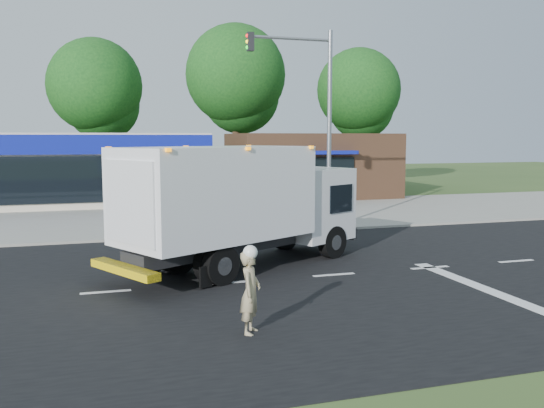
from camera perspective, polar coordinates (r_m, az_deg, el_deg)
name	(u,v)px	position (r m, az deg, el deg)	size (l,w,h in m)	color
ground	(334,275)	(15.93, 6.14, -7.04)	(120.00, 120.00, 0.00)	#385123
road_asphalt	(334,275)	(15.93, 6.14, -7.02)	(60.00, 14.00, 0.02)	black
sidewalk	(255,228)	(23.53, -1.74, -2.42)	(60.00, 2.40, 0.12)	gray
parking_apron	(224,212)	(29.12, -4.76, -0.81)	(60.00, 9.00, 0.02)	gray
lane_markings	(403,283)	(15.35, 12.83, -7.63)	(55.20, 7.00, 0.01)	silver
ems_box_truck	(239,198)	(16.37, -3.26, 0.55)	(8.14, 5.90, 3.52)	black
emergency_worker	(250,290)	(11.10, -2.15, -8.53)	(0.62, 0.70, 1.72)	tan
retail_strip_mall	(42,169)	(34.31, -21.87, 3.22)	(18.00, 6.20, 4.00)	beige
brown_storefront	(312,165)	(36.68, 3.95, 3.84)	(10.00, 6.70, 4.00)	#382316
traffic_signal_pole	(315,108)	(23.44, 4.24, 9.45)	(3.51, 0.25, 8.00)	gray
background_trees	(170,87)	(42.87, -10.11, 11.35)	(36.77, 7.39, 12.10)	#332114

